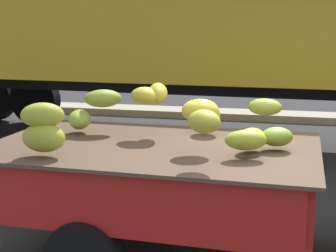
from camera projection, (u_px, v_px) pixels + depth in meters
name	position (u px, v px, depth m)	size (l,w,h in m)	color
curb_strip	(299.00, 117.00, 11.55)	(80.00, 0.80, 0.16)	gray
semi_trailer	(178.00, 1.00, 8.68)	(12.09, 3.06, 3.95)	gold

